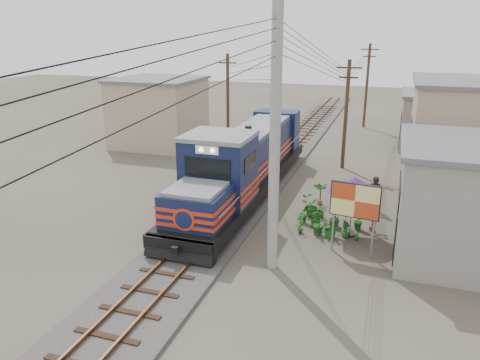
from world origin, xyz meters
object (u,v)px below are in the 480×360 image
(locomotive, at_px, (245,164))
(market_umbrella, at_px, (354,184))
(billboard, at_px, (355,203))
(vendor, at_px, (374,194))

(locomotive, distance_m, market_umbrella, 7.02)
(locomotive, bearing_deg, billboard, -39.72)
(market_umbrella, bearing_deg, billboard, -82.43)
(billboard, bearing_deg, vendor, 91.04)
(locomotive, relative_size, market_umbrella, 5.48)
(locomotive, relative_size, vendor, 9.05)
(billboard, relative_size, market_umbrella, 1.00)
(billboard, distance_m, market_umbrella, 1.84)
(market_umbrella, xyz_separation_m, vendor, (0.82, 3.36, -1.50))
(vendor, bearing_deg, billboard, 80.42)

